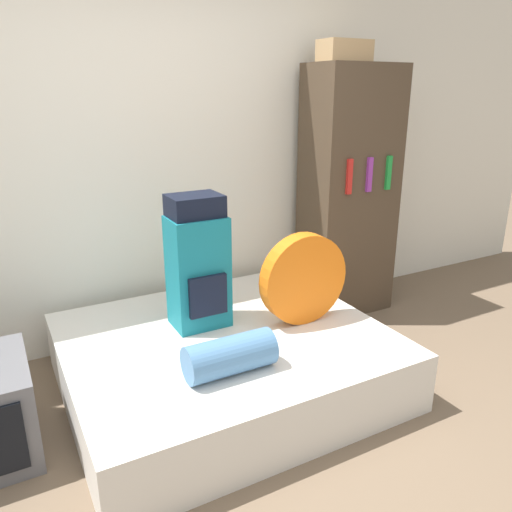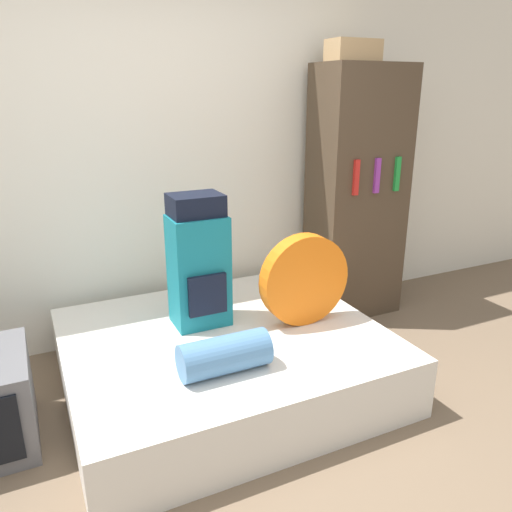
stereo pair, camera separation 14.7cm
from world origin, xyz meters
TOP-DOWN VIEW (x-y plane):
  - ground_plane at (0.00, 0.00)m, footprint 16.00×16.00m
  - wall_back at (0.00, 1.73)m, footprint 8.00×0.05m
  - bed at (0.19, 0.81)m, footprint 1.82×1.58m
  - backpack at (0.11, 1.00)m, footprint 0.33×0.29m
  - tent_bag at (0.69, 0.73)m, footprint 0.56×0.10m
  - sleeping_roll at (0.03, 0.41)m, footprint 0.46×0.19m
  - bookshelf at (1.55, 1.41)m, footprint 0.69×0.45m
  - cardboard_box at (1.45, 1.43)m, footprint 0.36×0.21m

SIDE VIEW (x-z plane):
  - ground_plane at x=0.00m, z-range 0.00..0.00m
  - bed at x=0.19m, z-range 0.00..0.36m
  - sleeping_roll at x=0.03m, z-range 0.36..0.55m
  - tent_bag at x=0.69m, z-range 0.36..0.92m
  - backpack at x=0.11m, z-range 0.34..1.14m
  - bookshelf at x=1.55m, z-range 0.00..1.91m
  - wall_back at x=0.00m, z-range 0.00..2.60m
  - cardboard_box at x=1.45m, z-range 1.91..2.06m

